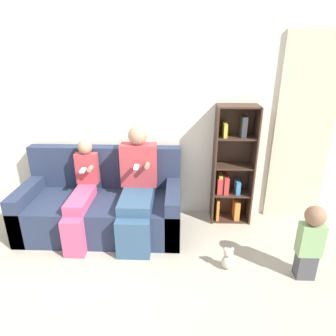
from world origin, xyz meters
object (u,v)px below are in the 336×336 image
Objects in this scene: toddler_standing at (310,240)px; bookshelf at (231,170)px; teddy_bear at (228,259)px; couch at (103,206)px; adult_seated at (137,184)px; child_seated at (81,194)px.

bookshelf is (-0.56, 1.05, 0.25)m from toddler_standing.
toddler_standing is at bearing -6.48° from teddy_bear.
adult_seated is at bearing -12.85° from couch.
couch is at bearing 153.88° from teddy_bear.
adult_seated is at bearing 158.31° from toddler_standing.
child_seated is 1.69m from teddy_bear.
couch is 1.54m from teddy_bear.
adult_seated is at bearing 5.02° from child_seated.
couch is 2.43× the size of toddler_standing.
toddler_standing is (1.65, -0.66, -0.22)m from adult_seated.
toddler_standing is at bearing -19.93° from couch.
adult_seated is 1.64× the size of toddler_standing.
adult_seated is at bearing 148.61° from teddy_bear.
bookshelf is at bearing 19.83° from adult_seated.
adult_seated is 0.86× the size of bookshelf.
adult_seated is 1.22m from teddy_bear.
teddy_bear is at bearing 173.52° from toddler_standing.
toddler_standing is 1.22m from bookshelf.
adult_seated reaches higher than couch.
couch is 1.48× the size of adult_seated.
adult_seated reaches higher than teddy_bear.
couch is 1.59m from bookshelf.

